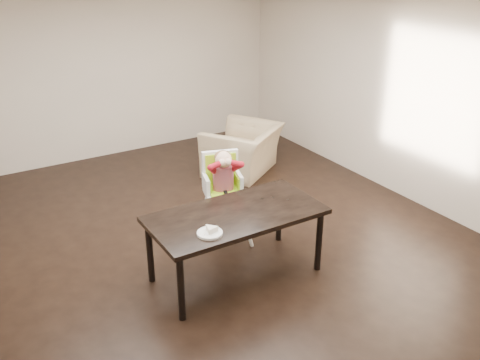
# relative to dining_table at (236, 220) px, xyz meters

# --- Properties ---
(ground) EXTENTS (7.00, 7.00, 0.00)m
(ground) POSITION_rel_dining_table_xyz_m (0.02, 0.66, -0.67)
(ground) COLOR black
(ground) RESTS_ON ground
(room_walls) EXTENTS (6.02, 7.02, 2.71)m
(room_walls) POSITION_rel_dining_table_xyz_m (0.02, 0.66, 1.18)
(room_walls) COLOR beige
(room_walls) RESTS_ON ground
(dining_table) EXTENTS (1.80, 0.90, 0.75)m
(dining_table) POSITION_rel_dining_table_xyz_m (0.00, 0.00, 0.00)
(dining_table) COLOR black
(dining_table) RESTS_ON ground
(high_chair) EXTENTS (0.59, 0.59, 1.13)m
(high_chair) POSITION_rel_dining_table_xyz_m (0.29, 0.78, 0.13)
(high_chair) COLOR white
(high_chair) RESTS_ON ground
(plate) EXTENTS (0.29, 0.29, 0.07)m
(plate) POSITION_rel_dining_table_xyz_m (-0.43, -0.24, 0.10)
(plate) COLOR white
(plate) RESTS_ON dining_table
(armchair) EXTENTS (1.32, 1.21, 0.97)m
(armchair) POSITION_rel_dining_table_xyz_m (1.55, 2.37, -0.19)
(armchair) COLOR tan
(armchair) RESTS_ON ground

